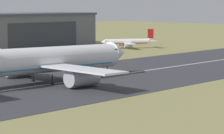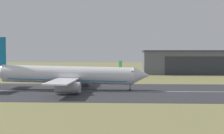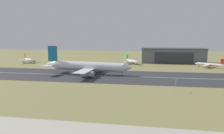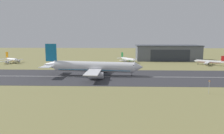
{
  "view_description": "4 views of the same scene",
  "coord_description": "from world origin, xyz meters",
  "px_view_note": "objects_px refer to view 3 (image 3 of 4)",
  "views": [
    {
      "loc": [
        -70.5,
        20.26,
        18.53
      ],
      "look_at": [
        3.34,
        90.49,
        6.3
      ],
      "focal_mm": 85.0,
      "sensor_mm": 36.0,
      "label": 1
    },
    {
      "loc": [
        27.28,
        7.74,
        13.57
      ],
      "look_at": [
        22.8,
        104.36,
        8.83
      ],
      "focal_mm": 50.0,
      "sensor_mm": 36.0,
      "label": 2
    },
    {
      "loc": [
        46.95,
        -20.67,
        23.53
      ],
      "look_at": [
        25.86,
        94.96,
        8.3
      ],
      "focal_mm": 35.0,
      "sensor_mm": 36.0,
      "label": 3
    },
    {
      "loc": [
        21.44,
        -9.7,
        23.48
      ],
      "look_at": [
        17.38,
        104.79,
        6.99
      ],
      "focal_mm": 35.0,
      "sensor_mm": 36.0,
      "label": 4
    }
  ],
  "objects_px": {
    "airplane_parked_centre": "(29,60)",
    "airplane_parked_east": "(209,65)",
    "airplane_parked_west": "(132,61)",
    "windsock_pole": "(177,81)",
    "airplane_landing": "(89,67)"
  },
  "relations": [
    {
      "from": "airplane_parked_centre",
      "to": "airplane_parked_west",
      "type": "bearing_deg",
      "value": 5.69
    },
    {
      "from": "airplane_landing",
      "to": "windsock_pole",
      "type": "height_order",
      "value": "airplane_landing"
    },
    {
      "from": "airplane_landing",
      "to": "airplane_parked_centre",
      "type": "distance_m",
      "value": 95.56
    },
    {
      "from": "airplane_parked_east",
      "to": "airplane_landing",
      "type": "bearing_deg",
      "value": -149.98
    },
    {
      "from": "airplane_parked_east",
      "to": "windsock_pole",
      "type": "distance_m",
      "value": 94.19
    },
    {
      "from": "airplane_parked_west",
      "to": "windsock_pole",
      "type": "distance_m",
      "value": 107.58
    },
    {
      "from": "airplane_parked_centre",
      "to": "airplane_parked_east",
      "type": "distance_m",
      "value": 164.17
    },
    {
      "from": "airplane_landing",
      "to": "airplane_parked_west",
      "type": "relative_size",
      "value": 2.66
    },
    {
      "from": "airplane_parked_west",
      "to": "airplane_parked_centre",
      "type": "height_order",
      "value": "airplane_parked_centre"
    },
    {
      "from": "windsock_pole",
      "to": "airplane_landing",
      "type": "bearing_deg",
      "value": 144.34
    },
    {
      "from": "airplane_parked_east",
      "to": "airplane_parked_west",
      "type": "bearing_deg",
      "value": 165.96
    },
    {
      "from": "airplane_landing",
      "to": "airplane_parked_west",
      "type": "height_order",
      "value": "airplane_landing"
    },
    {
      "from": "airplane_parked_east",
      "to": "windsock_pole",
      "type": "relative_size",
      "value": 4.11
    },
    {
      "from": "airplane_parked_west",
      "to": "airplane_parked_centre",
      "type": "bearing_deg",
      "value": -174.31
    },
    {
      "from": "airplane_parked_west",
      "to": "airplane_parked_centre",
      "type": "xyz_separation_m",
      "value": [
        -99.9,
        -9.96,
        0.24
      ]
    }
  ]
}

